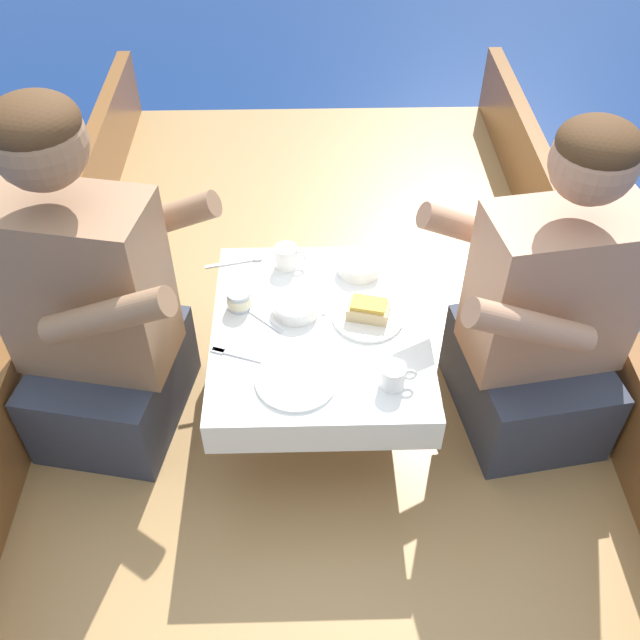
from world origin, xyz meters
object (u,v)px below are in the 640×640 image
Objects in this scene: person_port at (93,312)px; sandwich at (368,309)px; coffee_cup_starboard at (287,256)px; tin_can at (239,300)px; person_starboard at (543,319)px; coffee_cup_port at (393,376)px.

person_port reaches higher than sandwich.
person_port is 10.86× the size of coffee_cup_starboard.
coffee_cup_starboard reaches higher than tin_can.
person_port is 8.07× the size of sandwich.
tin_can is (0.37, 0.08, -0.04)m from person_port.
person_port is at bearing -9.94° from person_starboard.
coffee_cup_port is at bearing 15.04° from person_starboard.
person_port is 0.79m from coffee_cup_port.
sandwich is (-0.46, 0.05, -0.00)m from person_starboard.
person_starboard is at bearing -22.15° from coffee_cup_starboard.
coffee_cup_port is 0.53m from coffee_cup_starboard.
person_port reaches higher than coffee_cup_starboard.
person_starboard reaches higher than coffee_cup_port.
tin_can is at bearing -16.31° from person_starboard.
coffee_cup_starboard is (-0.22, 0.23, 0.00)m from sandwich.
person_starboard reaches higher than sandwich.
person_port is 15.18× the size of tin_can.
person_port is at bearing -177.43° from sandwich.
sandwich is 1.34× the size of coffee_cup_starboard.
person_starboard is 0.73m from coffee_cup_starboard.
coffee_cup_starboard is (0.50, 0.26, -0.03)m from person_port.
person_port reaches higher than coffee_cup_port.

